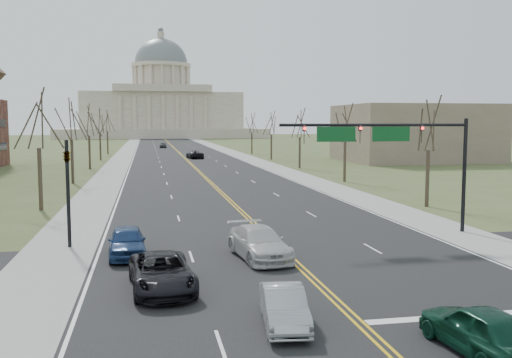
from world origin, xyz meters
name	(u,v)px	position (x,y,z in m)	size (l,w,h in m)	color
ground	(350,314)	(0.00, 0.00, 0.00)	(600.00, 600.00, 0.00)	#3F4E27
road	(179,153)	(0.00, 110.00, 0.01)	(20.00, 380.00, 0.01)	black
cross_road	(305,272)	(0.00, 6.00, 0.01)	(120.00, 14.00, 0.01)	black
sidewalk_left	(125,154)	(-12.00, 110.00, 0.01)	(4.00, 380.00, 0.03)	gray
sidewalk_right	(232,152)	(12.00, 110.00, 0.01)	(4.00, 380.00, 0.03)	gray
center_line	(179,153)	(0.00, 110.00, 0.01)	(0.42, 380.00, 0.01)	gold
edge_line_left	(135,153)	(-9.80, 110.00, 0.01)	(0.15, 380.00, 0.01)	silver
edge_line_right	(223,153)	(9.80, 110.00, 0.01)	(0.15, 380.00, 0.01)	silver
stop_bar	(490,314)	(5.00, -1.00, 0.01)	(9.50, 0.50, 0.01)	silver
capitol	(162,106)	(0.00, 249.91, 14.20)	(90.00, 60.00, 50.00)	beige
signal_mast	(390,142)	(7.45, 13.50, 5.76)	(12.12, 0.44, 7.20)	black
signal_left	(68,181)	(-11.50, 13.50, 3.71)	(0.32, 0.36, 6.00)	black
tree_r_0	(429,127)	(15.50, 24.00, 6.55)	(3.74, 3.74, 8.50)	#392B22
tree_l_0	(38,122)	(-15.50, 28.00, 6.94)	(3.96, 3.96, 9.00)	#392B22
tree_r_1	(345,126)	(15.50, 44.00, 6.55)	(3.74, 3.74, 8.50)	#392B22
tree_l_1	(71,122)	(-15.50, 48.00, 6.94)	(3.96, 3.96, 9.00)	#392B22
tree_r_2	(300,125)	(15.50, 64.00, 6.55)	(3.74, 3.74, 8.50)	#392B22
tree_l_2	(89,122)	(-15.50, 68.00, 6.94)	(3.96, 3.96, 9.00)	#392B22
tree_r_3	(271,124)	(15.50, 84.00, 6.55)	(3.74, 3.74, 8.50)	#392B22
tree_l_3	(100,122)	(-15.50, 88.00, 6.94)	(3.96, 3.96, 9.00)	#392B22
tree_r_4	(252,124)	(15.50, 104.00, 6.55)	(3.74, 3.74, 8.50)	#392B22
tree_l_4	(107,122)	(-15.50, 108.00, 6.94)	(3.96, 3.96, 9.00)	#392B22
bldg_right_mass	(414,133)	(40.00, 76.00, 5.00)	(25.00, 20.00, 10.00)	#6F604F
car_nb_inner_lead	(481,329)	(2.60, -4.18, 0.78)	(1.82, 4.53, 1.54)	#0B3121
car_sb_inner_lead	(284,307)	(-2.64, -0.73, 0.67)	(1.40, 4.02, 1.33)	#97999E
car_sb_outer_lead	(162,273)	(-6.65, 4.24, 0.76)	(2.49, 5.40, 1.50)	black
car_sb_inner_second	(259,243)	(-1.59, 8.98, 0.81)	(2.25, 5.53, 1.61)	#B8B8B8
car_sb_outer_second	(127,242)	(-8.27, 10.63, 0.80)	(1.86, 4.62, 1.57)	navy
car_far_nb	(195,154)	(1.84, 90.27, 0.79)	(2.58, 5.59, 1.55)	black
car_far_sb	(163,145)	(-2.88, 137.01, 0.80)	(1.86, 4.63, 1.58)	#4F5257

